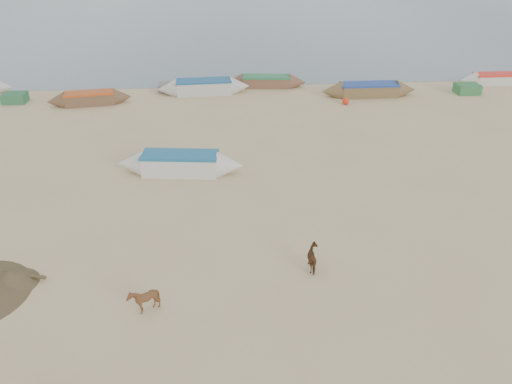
% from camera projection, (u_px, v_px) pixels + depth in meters
% --- Properties ---
extents(ground, '(140.00, 140.00, 0.00)m').
position_uv_depth(ground, '(267.00, 278.00, 15.81)').
color(ground, tan).
rests_on(ground, ground).
extents(calf_front, '(0.91, 0.85, 0.84)m').
position_uv_depth(calf_front, '(144.00, 300.00, 14.26)').
color(calf_front, '#56331B').
rests_on(calf_front, ground).
extents(calf_right, '(0.93, 0.99, 0.78)m').
position_uv_depth(calf_right, '(315.00, 258.00, 16.11)').
color(calf_right, '#57341C').
rests_on(calf_right, ground).
extents(near_canoe, '(5.86, 1.94, 0.97)m').
position_uv_depth(near_canoe, '(180.00, 164.00, 22.42)').
color(near_canoe, silver).
rests_on(near_canoe, ground).
extents(waterline_canoes, '(58.67, 5.08, 0.96)m').
position_uv_depth(waterline_canoes, '(225.00, 87.00, 33.57)').
color(waterline_canoes, brown).
rests_on(waterline_canoes, ground).
extents(beach_clutter, '(46.50, 4.58, 0.64)m').
position_uv_depth(beach_clutter, '(306.00, 90.00, 33.37)').
color(beach_clutter, '#2B603B').
rests_on(beach_clutter, ground).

